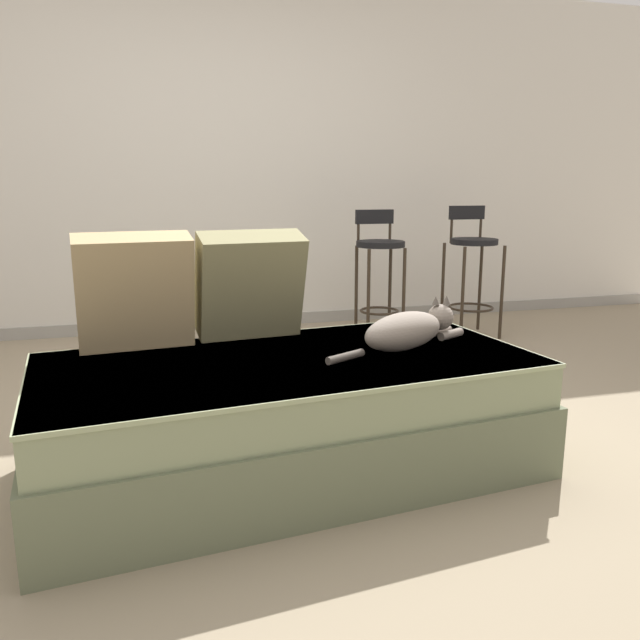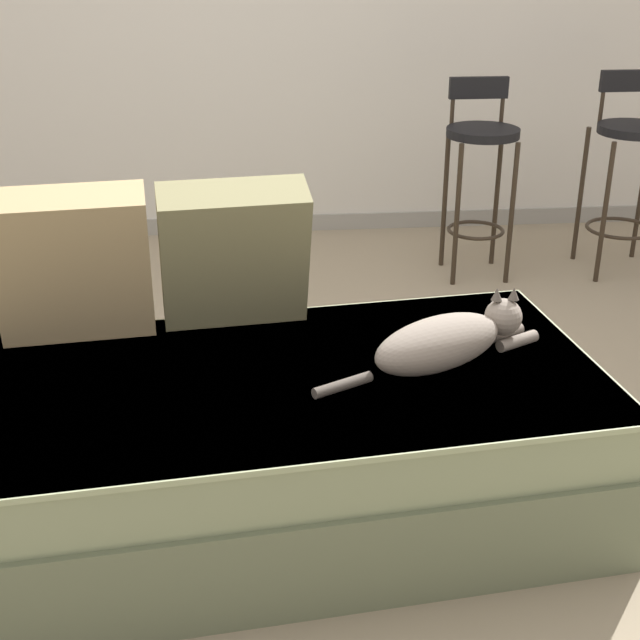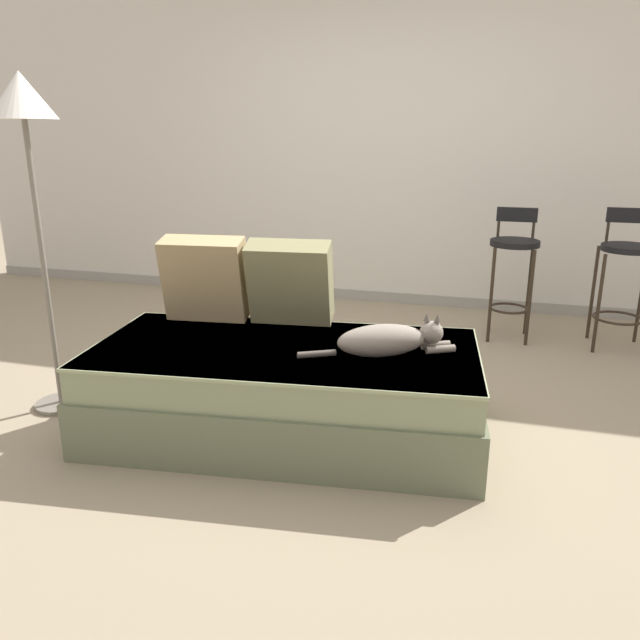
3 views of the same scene
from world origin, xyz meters
name	(u,v)px [view 1 (image 1 of 3)]	position (x,y,z in m)	size (l,w,h in m)	color
ground_plane	(271,431)	(0.00, 0.00, 0.00)	(16.00, 16.00, 0.00)	gray
wall_back_panel	(211,158)	(0.00, 2.25, 1.30)	(8.00, 0.10, 2.60)	silver
wall_baseboard_trim	(218,322)	(0.00, 2.20, 0.04)	(8.00, 0.02, 0.09)	gray
couch	(290,414)	(0.00, -0.40, 0.23)	(1.97, 1.13, 0.45)	#636B50
throw_pillow_corner	(135,291)	(-0.55, -0.10, 0.69)	(0.47, 0.29, 0.47)	tan
throw_pillow_middle	(250,285)	(-0.09, -0.04, 0.69)	(0.46, 0.32, 0.46)	#847F56
cat	(409,330)	(0.50, -0.38, 0.53)	(0.70, 0.38, 0.19)	gray
bar_stool_near_window	(379,261)	(1.07, 1.47, 0.58)	(0.34, 0.34, 0.93)	#2D2319
bar_stool_by_doorway	(472,261)	(1.80, 1.47, 0.55)	(0.34, 0.34, 0.95)	#2D2319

